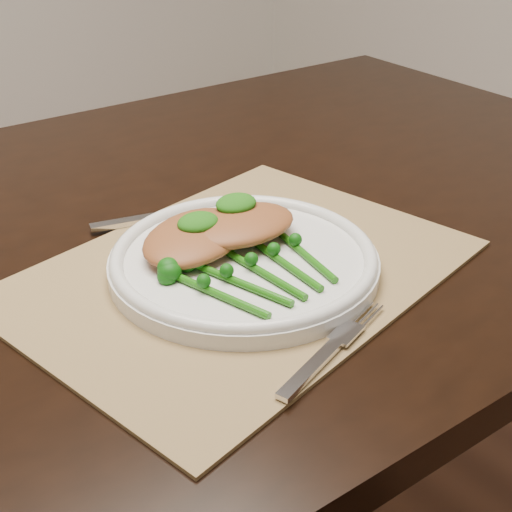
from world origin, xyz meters
TOP-DOWN VIEW (x-y plane):
  - dining_table at (0.08, 0.03)m, footprint 1.65×1.00m
  - placemat at (0.12, -0.14)m, footprint 0.52×0.42m
  - dinner_plate at (0.12, -0.14)m, footprint 0.29×0.29m
  - knife at (0.11, 0.02)m, footprint 0.19×0.07m
  - fork at (0.10, -0.30)m, footprint 0.17×0.06m
  - chicken_fillet_left at (0.09, -0.09)m, footprint 0.17×0.14m
  - chicken_fillet_right at (0.14, -0.11)m, footprint 0.14×0.10m
  - pesto_dollop_left at (0.09, -0.09)m, footprint 0.05×0.04m
  - pesto_dollop_right at (0.15, -0.09)m, footprint 0.05×0.04m
  - broccolini_bundle at (0.11, -0.18)m, footprint 0.15×0.16m

SIDE VIEW (x-z plane):
  - dining_table at x=0.08m, z-range 0.00..0.75m
  - placemat at x=0.12m, z-range 0.75..0.75m
  - knife at x=0.11m, z-range 0.76..0.76m
  - fork at x=0.10m, z-range 0.76..0.76m
  - dinner_plate at x=0.12m, z-range 0.75..0.78m
  - broccolini_bundle at x=0.11m, z-range 0.76..0.79m
  - chicken_fillet_left at x=0.09m, z-range 0.77..0.80m
  - chicken_fillet_right at x=0.14m, z-range 0.78..0.80m
  - pesto_dollop_left at x=0.09m, z-range 0.79..0.81m
  - pesto_dollop_right at x=0.15m, z-range 0.80..0.81m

